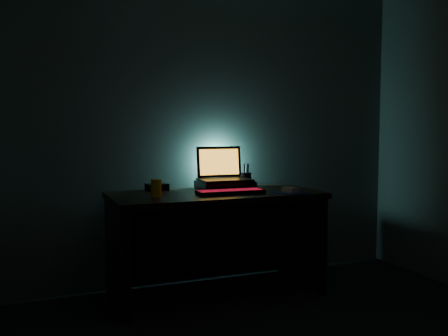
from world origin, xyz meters
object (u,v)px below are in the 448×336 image
keyboard (230,192)px  juice_glass (156,188)px  mouse (290,190)px  pen_cup (246,180)px  laptop (223,173)px  router (157,187)px

keyboard → juice_glass: 0.52m
mouse → pen_cup: (-0.13, 0.47, 0.03)m
pen_cup → juice_glass: size_ratio=0.90×
pen_cup → laptop: bearing=-169.2°
pen_cup → router: (-0.72, 0.01, -0.03)m
juice_glass → mouse: bearing=-8.6°
laptop → router: size_ratio=2.40×
keyboard → laptop: bearing=79.3°
router → pen_cup: bearing=-5.7°
keyboard → mouse: 0.44m
mouse → juice_glass: (-0.95, 0.14, 0.04)m
keyboard → mouse: mouse is taller
mouse → juice_glass: juice_glass is taller
keyboard → juice_glass: (-0.52, 0.04, 0.05)m
keyboard → pen_cup: bearing=53.3°
pen_cup → juice_glass: juice_glass is taller
laptop → pen_cup: bearing=12.2°
juice_glass → keyboard: bearing=-4.9°
laptop → mouse: 0.56m
keyboard → router: 0.58m
laptop → juice_glass: (-0.59, -0.28, -0.06)m
router → laptop: bearing=-11.0°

